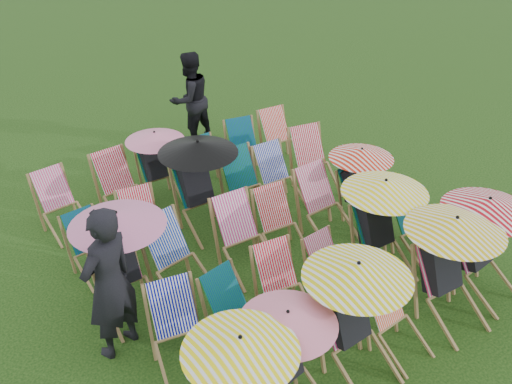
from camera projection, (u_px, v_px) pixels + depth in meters
ground at (264, 260)px, 8.25m from camera, size 100.00×100.00×0.00m
deckchair_1 at (290, 360)px, 5.82m from camera, size 1.02×1.11×1.21m
deckchair_2 at (357, 318)px, 6.18m from camera, size 1.19×1.25×1.41m
deckchair_3 at (399, 322)px, 6.58m from camera, size 0.62×0.82×0.85m
deckchair_4 at (452, 269)px, 6.90m from camera, size 1.19×1.25×1.42m
deckchair_5 at (485, 246)px, 7.33m from camera, size 1.16×1.24×1.38m
deckchair_6 at (181, 334)px, 6.36m from camera, size 0.78×0.97×0.95m
deckchair_7 at (238, 314)px, 6.67m from camera, size 0.73×0.91×0.89m
deckchair_8 at (285, 287)px, 7.05m from camera, size 0.70×0.91×0.91m
deckchair_9 at (334, 271)px, 7.38m from camera, size 0.62×0.81×0.83m
deckchair_10 at (383, 226)px, 7.71m from camera, size 1.16×1.21×1.38m
deckchair_11 at (419, 227)px, 8.17m from camera, size 0.65×0.88×0.91m
deckchair_12 at (122, 263)px, 7.01m from camera, size 1.19×1.23×1.41m
deckchair_13 at (179, 259)px, 7.45m from camera, size 0.82×1.03×1.01m
deckchair_14 at (245, 238)px, 7.86m from camera, size 0.70×0.96×1.01m
deckchair_15 at (282, 225)px, 8.19m from camera, size 0.69×0.91×0.93m
deckchair_16 at (327, 205)px, 8.55m from camera, size 0.72×0.98×1.03m
deckchair_17 at (362, 184)px, 8.88m from camera, size 1.00×1.09×1.19m
deckchair_18 at (93, 247)px, 7.81m from camera, size 0.64×0.83×0.85m
deckchair_19 at (144, 227)px, 8.18m from camera, size 0.71×0.91×0.91m
deckchair_20 at (201, 185)px, 8.60m from camera, size 1.20×1.24×1.43m
deckchair_21 at (247, 185)px, 9.09m from camera, size 0.71×0.96×1.00m
deckchair_22 at (280, 178)px, 9.34m from camera, size 0.65×0.89×0.95m
deckchair_23 at (315, 162)px, 9.73m from camera, size 0.83×1.04×1.02m
deckchair_24 at (62, 204)px, 8.67m from camera, size 0.71×0.91×0.92m
deckchair_25 at (122, 187)px, 9.05m from camera, size 0.73×0.96×0.99m
deckchair_26 at (157, 165)px, 9.44m from camera, size 0.98×1.01×1.16m
deckchair_27 at (210, 164)px, 9.86m from camera, size 0.57×0.78×0.83m
deckchair_28 at (247, 150)px, 10.22m from camera, size 0.76×0.95×0.93m
deckchair_29 at (282, 139)px, 10.59m from camera, size 0.69×0.92×0.95m
person_left at (109, 284)px, 6.32m from camera, size 0.84×0.71×1.95m
person_rear at (190, 99)px, 11.06m from camera, size 1.01×0.85×1.85m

